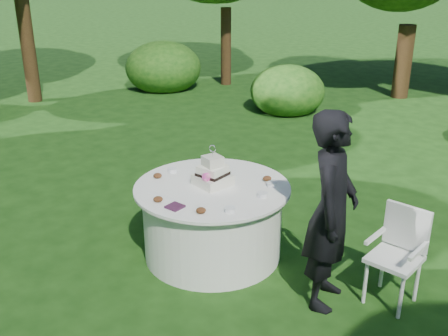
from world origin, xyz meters
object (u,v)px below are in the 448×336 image
Objects in this scene: cake at (213,174)px; napkins at (175,207)px; guest at (331,211)px; chair at (399,248)px; table at (213,220)px.

napkins is at bearing -84.28° from cake.
napkins is 0.62m from cake.
napkins is 0.08× the size of guest.
table is at bearing -166.61° from chair.
guest is at bearing -0.26° from cake.
guest is 1.31m from cake.
chair is at bearing 13.39° from table.
cake reaches higher than table.
guest is 4.16× the size of cake.
guest is 1.14× the size of table.
guest reaches higher than chair.
cake is (-1.31, 0.01, -0.00)m from guest.
table is 0.50m from cake.
cake is (-0.06, 0.61, 0.10)m from napkins.
napkins is 0.09× the size of table.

